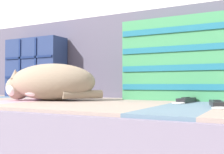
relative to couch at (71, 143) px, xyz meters
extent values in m
cube|color=slate|center=(0.00, 0.00, 0.08)|extent=(1.69, 0.89, 0.21)
cube|color=gray|center=(-0.36, -0.02, 0.18)|extent=(0.18, 0.80, 0.01)
cube|color=#C6899E|center=(-0.18, -0.02, 0.18)|extent=(0.18, 0.80, 0.01)
cube|color=gray|center=(0.00, -0.02, 0.18)|extent=(0.18, 0.80, 0.01)
cube|color=gray|center=(0.18, -0.02, 0.18)|extent=(0.18, 0.80, 0.01)
cube|color=gray|center=(0.36, -0.02, 0.18)|extent=(0.18, 0.80, 0.01)
cube|color=slate|center=(0.54, -0.02, 0.18)|extent=(0.18, 0.80, 0.01)
cube|color=#514C60|center=(0.00, 0.38, 0.42)|extent=(1.69, 0.14, 0.45)
cube|color=navy|center=(-0.43, 0.24, 0.36)|extent=(0.37, 0.13, 0.34)
cube|color=navy|center=(-0.43, 0.17, 0.30)|extent=(0.36, 0.01, 0.01)
cube|color=navy|center=(-0.49, 0.17, 0.36)|extent=(0.01, 0.01, 0.33)
cube|color=navy|center=(-0.43, 0.17, 0.42)|extent=(0.36, 0.01, 0.01)
cube|color=navy|center=(-0.37, 0.17, 0.36)|extent=(0.01, 0.01, 0.33)
cube|color=#3D8956|center=(0.41, 0.24, 0.38)|extent=(0.47, 0.13, 0.37)
cube|color=#1E667F|center=(0.41, 0.17, 0.25)|extent=(0.46, 0.01, 0.03)
cube|color=#1E667F|center=(0.41, 0.17, 0.33)|extent=(0.46, 0.01, 0.03)
cube|color=#1E667F|center=(0.41, 0.17, 0.42)|extent=(0.46, 0.01, 0.03)
cube|color=#1E667F|center=(0.41, 0.17, 0.50)|extent=(0.46, 0.01, 0.03)
ellipsoid|color=gray|center=(-0.06, -0.05, 0.27)|extent=(0.43, 0.32, 0.16)
sphere|color=gray|center=(-0.22, -0.10, 0.25)|extent=(0.11, 0.11, 0.11)
sphere|color=white|center=(-0.22, -0.13, 0.24)|extent=(0.06, 0.06, 0.06)
ellipsoid|color=white|center=(-0.12, -0.12, 0.25)|extent=(0.12, 0.05, 0.07)
cylinder|color=gray|center=(0.08, -0.03, 0.22)|extent=(0.14, 0.15, 0.04)
cone|color=gray|center=(-0.21, -0.13, 0.31)|extent=(0.04, 0.04, 0.04)
cone|color=gray|center=(-0.23, -0.08, 0.31)|extent=(0.04, 0.04, 0.04)
cube|color=black|center=(0.63, -0.07, 0.20)|extent=(0.07, 0.16, 0.02)
cube|color=black|center=(0.63, -0.08, 0.21)|extent=(0.03, 0.06, 0.00)
cube|color=black|center=(0.61, 0.00, 0.20)|extent=(0.03, 0.01, 0.02)
torus|color=silver|center=(0.65, -0.16, 0.19)|extent=(0.06, 0.06, 0.01)
cube|color=black|center=(0.49, 0.09, 0.20)|extent=(0.05, 0.15, 0.02)
cube|color=black|center=(0.49, 0.08, 0.21)|extent=(0.02, 0.05, 0.00)
cube|color=black|center=(0.50, 0.16, 0.20)|extent=(0.03, 0.01, 0.02)
torus|color=silver|center=(0.49, 0.00, 0.19)|extent=(0.05, 0.05, 0.01)
camera|label=1|loc=(0.75, -1.03, 0.26)|focal=45.00mm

